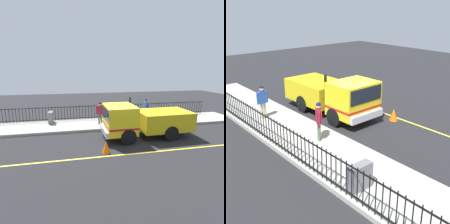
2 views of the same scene
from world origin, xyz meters
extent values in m
plane|color=#232326|center=(0.00, 0.00, 0.00)|extent=(48.04, 48.04, 0.00)
cube|color=#A3A099|center=(3.27, 0.00, 0.09)|extent=(3.03, 21.84, 0.18)
cube|color=yellow|center=(-2.21, 0.00, 0.00)|extent=(0.12, 19.65, 0.01)
cube|color=yellow|center=(0.06, 0.16, 1.33)|extent=(2.32, 1.84, 1.71)
cube|color=black|center=(0.06, 0.16, 1.71)|extent=(2.13, 1.88, 0.75)
cube|color=gold|center=(0.11, -2.89, 1.08)|extent=(2.34, 3.43, 1.20)
cube|color=silver|center=(0.05, 1.15, 0.63)|extent=(2.18, 0.23, 0.36)
cube|color=red|center=(0.06, 0.16, 0.96)|extent=(2.34, 1.86, 0.12)
cylinder|color=black|center=(-0.96, -0.13, 0.48)|extent=(0.31, 0.96, 0.96)
cylinder|color=black|center=(1.09, -0.09, 0.48)|extent=(0.31, 0.96, 0.96)
cylinder|color=black|center=(-0.91, -2.91, 0.48)|extent=(0.31, 0.96, 0.96)
cylinder|color=black|center=(1.13, -2.87, 0.48)|extent=(0.31, 0.96, 0.96)
sphere|color=orange|center=(0.06, 0.16, 2.24)|extent=(0.12, 0.12, 0.12)
cylinder|color=black|center=(1.07, -0.83, 1.50)|extent=(0.14, 0.14, 2.05)
cube|color=maroon|center=(2.89, 1.00, 1.33)|extent=(0.44, 0.55, 0.62)
sphere|color=tan|center=(2.89, 1.00, 1.76)|extent=(0.23, 0.23, 0.23)
sphere|color=#14193F|center=(2.89, 1.00, 1.84)|extent=(0.22, 0.22, 0.22)
cylinder|color=#4C6047|center=(2.93, 1.08, 0.60)|extent=(0.12, 0.12, 0.84)
cylinder|color=#4C6047|center=(2.85, 0.92, 0.60)|extent=(0.12, 0.12, 0.84)
cylinder|color=maroon|center=(3.03, 1.24, 1.30)|extent=(0.09, 0.09, 0.59)
cylinder|color=maroon|center=(2.75, 0.76, 1.30)|extent=(0.09, 0.09, 0.59)
cube|color=#264C99|center=(3.52, -3.01, 1.33)|extent=(0.52, 0.27, 0.63)
sphere|color=tan|center=(3.52, -3.01, 1.76)|extent=(0.23, 0.23, 0.23)
sphere|color=#14193F|center=(3.52, -3.01, 1.85)|extent=(0.22, 0.22, 0.22)
cylinder|color=tan|center=(3.61, -3.00, 0.60)|extent=(0.13, 0.13, 0.84)
cylinder|color=tan|center=(3.44, -3.01, 0.60)|extent=(0.13, 0.13, 0.84)
cylinder|color=#264C99|center=(3.80, -2.98, 1.30)|extent=(0.09, 0.09, 0.60)
cylinder|color=#264C99|center=(3.25, -3.03, 1.30)|extent=(0.09, 0.09, 0.60)
cylinder|color=black|center=(4.65, -9.28, 0.79)|extent=(0.04, 0.04, 1.23)
cylinder|color=black|center=(4.65, -9.03, 0.79)|extent=(0.04, 0.04, 1.23)
cylinder|color=black|center=(4.65, -8.78, 0.79)|extent=(0.04, 0.04, 1.23)
cylinder|color=black|center=(4.65, -8.53, 0.79)|extent=(0.04, 0.04, 1.23)
cylinder|color=black|center=(4.65, -8.28, 0.79)|extent=(0.04, 0.04, 1.23)
cylinder|color=black|center=(4.65, -8.03, 0.79)|extent=(0.04, 0.04, 1.23)
cylinder|color=black|center=(4.65, -7.78, 0.79)|extent=(0.04, 0.04, 1.23)
cylinder|color=black|center=(4.65, -7.52, 0.79)|extent=(0.04, 0.04, 1.23)
cylinder|color=black|center=(4.65, -7.27, 0.79)|extent=(0.04, 0.04, 1.23)
cylinder|color=black|center=(4.65, -7.02, 0.79)|extent=(0.04, 0.04, 1.23)
cylinder|color=black|center=(4.65, -6.77, 0.79)|extent=(0.04, 0.04, 1.23)
cylinder|color=black|center=(4.65, -6.52, 0.79)|extent=(0.04, 0.04, 1.23)
cylinder|color=black|center=(4.65, -6.27, 0.79)|extent=(0.04, 0.04, 1.23)
cylinder|color=black|center=(4.65, -6.02, 0.79)|extent=(0.04, 0.04, 1.23)
cylinder|color=black|center=(4.65, -5.77, 0.79)|extent=(0.04, 0.04, 1.23)
cylinder|color=black|center=(4.65, -5.52, 0.79)|extent=(0.04, 0.04, 1.23)
cylinder|color=black|center=(4.65, -5.27, 0.79)|extent=(0.04, 0.04, 1.23)
cylinder|color=black|center=(4.65, -5.02, 0.79)|extent=(0.04, 0.04, 1.23)
cylinder|color=black|center=(4.65, -4.77, 0.79)|extent=(0.04, 0.04, 1.23)
cylinder|color=black|center=(4.65, -4.51, 0.79)|extent=(0.04, 0.04, 1.23)
cylinder|color=black|center=(4.65, -4.26, 0.79)|extent=(0.04, 0.04, 1.23)
cylinder|color=black|center=(4.65, -4.01, 0.79)|extent=(0.04, 0.04, 1.23)
cylinder|color=black|center=(4.65, -3.76, 0.79)|extent=(0.04, 0.04, 1.23)
cylinder|color=black|center=(4.65, -3.51, 0.79)|extent=(0.04, 0.04, 1.23)
cylinder|color=black|center=(4.65, -3.26, 0.79)|extent=(0.04, 0.04, 1.23)
cylinder|color=black|center=(4.65, -3.01, 0.79)|extent=(0.04, 0.04, 1.23)
cylinder|color=black|center=(4.65, -2.76, 0.79)|extent=(0.04, 0.04, 1.23)
cylinder|color=black|center=(4.65, -2.51, 0.79)|extent=(0.04, 0.04, 1.23)
cylinder|color=black|center=(4.65, -2.26, 0.79)|extent=(0.04, 0.04, 1.23)
cylinder|color=black|center=(4.65, -2.01, 0.79)|extent=(0.04, 0.04, 1.23)
cylinder|color=black|center=(4.65, -1.76, 0.79)|extent=(0.04, 0.04, 1.23)
cylinder|color=black|center=(4.65, -1.50, 0.79)|extent=(0.04, 0.04, 1.23)
cylinder|color=black|center=(4.65, -1.25, 0.79)|extent=(0.04, 0.04, 1.23)
cylinder|color=black|center=(4.65, -1.00, 0.79)|extent=(0.04, 0.04, 1.23)
cylinder|color=black|center=(4.65, -0.75, 0.79)|extent=(0.04, 0.04, 1.23)
cylinder|color=black|center=(4.65, -0.50, 0.79)|extent=(0.04, 0.04, 1.23)
cylinder|color=black|center=(4.65, -0.25, 0.79)|extent=(0.04, 0.04, 1.23)
cylinder|color=black|center=(4.65, 0.00, 0.79)|extent=(0.04, 0.04, 1.23)
cylinder|color=black|center=(4.65, 0.25, 0.79)|extent=(0.04, 0.04, 1.23)
cylinder|color=black|center=(4.65, 0.50, 0.79)|extent=(0.04, 0.04, 1.23)
cylinder|color=black|center=(4.65, 0.75, 0.79)|extent=(0.04, 0.04, 1.23)
cylinder|color=black|center=(4.65, 1.00, 0.79)|extent=(0.04, 0.04, 1.23)
cylinder|color=black|center=(4.65, 1.25, 0.79)|extent=(0.04, 0.04, 1.23)
cylinder|color=black|center=(4.65, 1.50, 0.79)|extent=(0.04, 0.04, 1.23)
cylinder|color=black|center=(4.65, 1.76, 0.79)|extent=(0.04, 0.04, 1.23)
cylinder|color=black|center=(4.65, 2.01, 0.79)|extent=(0.04, 0.04, 1.23)
cylinder|color=black|center=(4.65, 2.26, 0.79)|extent=(0.04, 0.04, 1.23)
cylinder|color=black|center=(4.65, 2.51, 0.79)|extent=(0.04, 0.04, 1.23)
cylinder|color=black|center=(4.65, 2.76, 0.79)|extent=(0.04, 0.04, 1.23)
cylinder|color=black|center=(4.65, 3.01, 0.79)|extent=(0.04, 0.04, 1.23)
cylinder|color=black|center=(4.65, 3.26, 0.79)|extent=(0.04, 0.04, 1.23)
cylinder|color=black|center=(4.65, 3.51, 0.79)|extent=(0.04, 0.04, 1.23)
cylinder|color=black|center=(4.65, 3.76, 0.79)|extent=(0.04, 0.04, 1.23)
cylinder|color=black|center=(4.65, 4.01, 0.79)|extent=(0.04, 0.04, 1.23)
cylinder|color=black|center=(4.65, 4.26, 0.79)|extent=(0.04, 0.04, 1.23)
cylinder|color=black|center=(4.65, 4.51, 0.79)|extent=(0.04, 0.04, 1.23)
cylinder|color=black|center=(4.65, 4.77, 0.79)|extent=(0.04, 0.04, 1.23)
cylinder|color=black|center=(4.65, 5.02, 0.79)|extent=(0.04, 0.04, 1.23)
cylinder|color=black|center=(4.65, 5.27, 0.79)|extent=(0.04, 0.04, 1.23)
cylinder|color=black|center=(4.65, 5.52, 0.79)|extent=(0.04, 0.04, 1.23)
cylinder|color=black|center=(4.65, 5.77, 0.79)|extent=(0.04, 0.04, 1.23)
cylinder|color=black|center=(4.65, 6.02, 0.79)|extent=(0.04, 0.04, 1.23)
cylinder|color=black|center=(4.65, 6.27, 0.79)|extent=(0.04, 0.04, 1.23)
cylinder|color=black|center=(4.65, 6.52, 0.79)|extent=(0.04, 0.04, 1.23)
cylinder|color=black|center=(4.65, 6.77, 0.79)|extent=(0.04, 0.04, 1.23)
cylinder|color=black|center=(4.65, 7.02, 0.79)|extent=(0.04, 0.04, 1.23)
cylinder|color=black|center=(4.65, 7.27, 0.79)|extent=(0.04, 0.04, 1.23)
cylinder|color=black|center=(4.65, 7.52, 0.79)|extent=(0.04, 0.04, 1.23)
cylinder|color=black|center=(4.65, 7.78, 0.79)|extent=(0.04, 0.04, 1.23)
cylinder|color=black|center=(4.65, 8.03, 0.79)|extent=(0.04, 0.04, 1.23)
cylinder|color=black|center=(4.65, 8.28, 0.79)|extent=(0.04, 0.04, 1.23)
cylinder|color=black|center=(4.65, 8.53, 0.79)|extent=(0.04, 0.04, 1.23)
cube|color=black|center=(4.65, 0.00, 1.31)|extent=(0.04, 18.56, 0.04)
cube|color=black|center=(4.65, 0.00, 0.33)|extent=(0.04, 18.56, 0.04)
cube|color=slate|center=(4.08, 4.81, 0.63)|extent=(0.84, 0.35, 0.91)
cone|color=orange|center=(-1.78, 1.35, 0.33)|extent=(0.46, 0.46, 0.66)
camera|label=1|loc=(-10.69, 2.90, 4.35)|focal=29.16mm
camera|label=2|loc=(10.03, 10.72, 6.01)|focal=47.89mm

